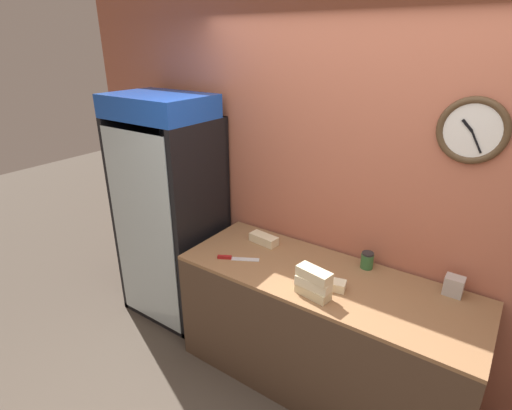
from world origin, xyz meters
TOP-DOWN VIEW (x-y plane):
  - wall_back at (0.01, 1.32)m, footprint 5.20×0.10m
  - prep_counter at (0.00, 0.91)m, footprint 1.99×0.73m
  - beverage_cooler at (-1.48, 1.00)m, footprint 0.80×0.64m
  - sandwich_stack_bottom at (0.03, 0.68)m, footprint 0.23×0.12m
  - sandwich_stack_middle at (0.03, 0.68)m, footprint 0.22×0.11m
  - sandwich_stack_top at (0.03, 0.68)m, footprint 0.23×0.13m
  - sandwich_flat_left at (0.07, 0.82)m, footprint 0.22×0.13m
  - sandwich_flat_right at (-0.60, 1.08)m, footprint 0.23×0.12m
  - chefs_knife at (-0.65, 0.75)m, footprint 0.28×0.18m
  - condiment_jar at (0.18, 1.18)m, footprint 0.09×0.09m
  - napkin_dispenser at (0.72, 1.19)m, footprint 0.11×0.09m

SIDE VIEW (x-z plane):
  - prep_counter at x=0.00m, z-range 0.00..0.88m
  - chefs_knife at x=-0.65m, z-range 0.88..0.90m
  - sandwich_flat_left at x=0.07m, z-range 0.88..0.94m
  - sandwich_stack_bottom at x=0.03m, z-range 0.88..0.94m
  - sandwich_flat_right at x=-0.60m, z-range 0.88..0.95m
  - condiment_jar at x=0.18m, z-range 0.88..0.99m
  - napkin_dispenser at x=0.72m, z-range 0.88..1.00m
  - sandwich_stack_middle at x=0.03m, z-range 0.94..1.00m
  - sandwich_stack_top at x=0.03m, z-range 1.00..1.07m
  - beverage_cooler at x=-1.48m, z-range 0.09..2.04m
  - wall_back at x=0.01m, z-range 0.00..2.70m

